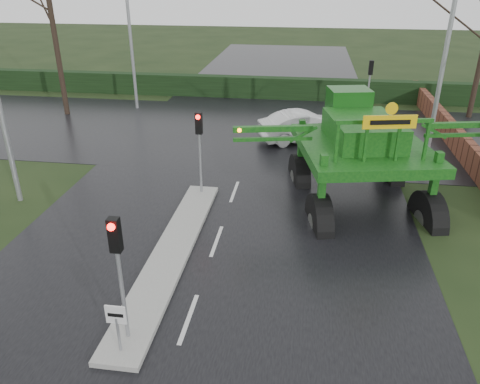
# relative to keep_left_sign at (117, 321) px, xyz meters

# --- Properties ---
(ground) EXTENTS (140.00, 140.00, 0.00)m
(ground) POSITION_rel_keep_left_sign_xyz_m (1.30, 1.50, -1.06)
(ground) COLOR black
(ground) RESTS_ON ground
(road_main) EXTENTS (14.00, 80.00, 0.02)m
(road_main) POSITION_rel_keep_left_sign_xyz_m (1.30, 11.50, -1.05)
(road_main) COLOR black
(road_main) RESTS_ON ground
(road_cross) EXTENTS (80.00, 12.00, 0.02)m
(road_cross) POSITION_rel_keep_left_sign_xyz_m (1.30, 17.50, -1.05)
(road_cross) COLOR black
(road_cross) RESTS_ON ground
(median_island) EXTENTS (1.20, 10.00, 0.16)m
(median_island) POSITION_rel_keep_left_sign_xyz_m (0.00, 4.50, -0.97)
(median_island) COLOR gray
(median_island) RESTS_ON ground
(hedge_row) EXTENTS (44.00, 0.90, 1.50)m
(hedge_row) POSITION_rel_keep_left_sign_xyz_m (1.30, 25.50, -0.31)
(hedge_row) COLOR black
(hedge_row) RESTS_ON ground
(brick_wall) EXTENTS (0.40, 20.00, 1.20)m
(brick_wall) POSITION_rel_keep_left_sign_xyz_m (11.80, 17.50, -0.46)
(brick_wall) COLOR #592D1E
(brick_wall) RESTS_ON ground
(keep_left_sign) EXTENTS (0.50, 0.07, 1.35)m
(keep_left_sign) POSITION_rel_keep_left_sign_xyz_m (0.00, 0.00, 0.00)
(keep_left_sign) COLOR gray
(keep_left_sign) RESTS_ON ground
(traffic_signal_near) EXTENTS (0.26, 0.33, 3.52)m
(traffic_signal_near) POSITION_rel_keep_left_sign_xyz_m (0.00, 0.49, 1.53)
(traffic_signal_near) COLOR gray
(traffic_signal_near) RESTS_ON ground
(traffic_signal_mid) EXTENTS (0.26, 0.33, 3.52)m
(traffic_signal_mid) POSITION_rel_keep_left_sign_xyz_m (0.00, 8.99, 1.53)
(traffic_signal_mid) COLOR gray
(traffic_signal_mid) RESTS_ON ground
(traffic_signal_far) EXTENTS (0.26, 0.33, 3.52)m
(traffic_signal_far) POSITION_rel_keep_left_sign_xyz_m (7.80, 21.51, 1.53)
(traffic_signal_far) COLOR gray
(traffic_signal_far) RESTS_ON ground
(street_light_right) EXTENTS (3.85, 0.30, 10.00)m
(street_light_right) POSITION_rel_keep_left_sign_xyz_m (9.49, 13.50, 4.93)
(street_light_right) COLOR gray
(street_light_right) RESTS_ON ground
(street_light_left_far) EXTENTS (3.85, 0.30, 10.00)m
(street_light_left_far) POSITION_rel_keep_left_sign_xyz_m (-6.89, 21.50, 4.93)
(street_light_left_far) COLOR gray
(street_light_left_far) RESTS_ON ground
(crop_sprayer) EXTENTS (10.04, 7.20, 5.71)m
(crop_sprayer) POSITION_rel_keep_left_sign_xyz_m (4.74, 7.51, 1.64)
(crop_sprayer) COLOR black
(crop_sprayer) RESTS_ON ground
(white_sedan) EXTENTS (5.13, 3.49, 1.60)m
(white_sedan) POSITION_rel_keep_left_sign_xyz_m (4.04, 16.45, -1.06)
(white_sedan) COLOR silver
(white_sedan) RESTS_ON ground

